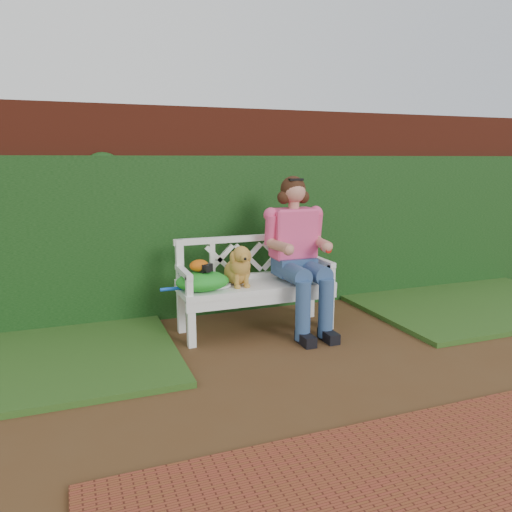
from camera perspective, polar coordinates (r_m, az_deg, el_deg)
name	(u,v)px	position (r m, az deg, el deg)	size (l,w,h in m)	color
ground	(322,362)	(4.30, 7.60, -11.92)	(60.00, 60.00, 0.00)	#4C2E18
brick_wall	(246,209)	(5.73, -1.18, 5.36)	(10.00, 0.30, 2.20)	maroon
ivy_hedge	(252,234)	(5.55, -0.40, 2.58)	(10.00, 0.18, 1.70)	#234F1C
grass_left	(16,360)	(4.69, -25.78, -10.61)	(2.60, 2.00, 0.05)	#183C14
grass_right	(468,302)	(6.35, 23.08, -4.85)	(2.60, 2.00, 0.05)	#183C14
brick_paving	(463,470)	(3.14, 22.61, -21.68)	(4.00, 1.20, 0.03)	maroon
garden_bench	(256,307)	(4.92, 0.00, -5.84)	(1.58, 0.60, 0.48)	white
seated_woman	(295,252)	(4.93, 4.52, 0.47)	(0.65, 0.86, 1.53)	red
dog	(238,265)	(4.75, -2.06, -0.99)	(0.27, 0.36, 0.40)	#9D6632
tennis_racket	(209,285)	(4.72, -5.44, -3.37)	(0.71, 0.30, 0.03)	white
green_bag	(202,281)	(4.62, -6.14, -2.86)	(0.49, 0.38, 0.17)	#1C722A
camera_item	(205,268)	(4.61, -5.81, -1.32)	(0.11, 0.09, 0.08)	black
baseball_glove	(199,266)	(4.61, -6.51, -1.10)	(0.18, 0.13, 0.11)	#BE520C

